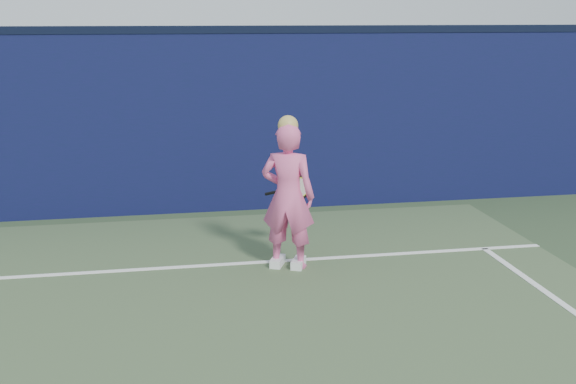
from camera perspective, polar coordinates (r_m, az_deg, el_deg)
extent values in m
cube|color=#0C1336|center=(10.36, -15.77, 5.00)|extent=(24.00, 0.40, 2.50)
cube|color=black|center=(10.25, -16.25, 12.19)|extent=(24.00, 0.42, 0.10)
imported|color=pink|center=(7.90, 0.00, -0.35)|extent=(0.70, 0.59, 1.63)
sphere|color=tan|center=(7.75, 0.00, 5.27)|extent=(0.22, 0.22, 0.22)
cube|color=white|center=(8.10, 0.83, -5.65)|extent=(0.22, 0.30, 0.10)
cube|color=white|center=(8.15, -0.83, -5.52)|extent=(0.22, 0.30, 0.10)
torus|color=black|center=(8.31, 0.83, 0.37)|extent=(0.30, 0.10, 0.30)
torus|color=#C4CB13|center=(8.31, 0.83, 0.37)|extent=(0.25, 0.07, 0.25)
cylinder|color=beige|center=(8.31, 0.83, 0.37)|extent=(0.24, 0.06, 0.24)
cylinder|color=black|center=(8.39, -0.63, 0.09)|extent=(0.27, 0.11, 0.10)
cylinder|color=black|center=(8.44, -1.44, -0.10)|extent=(0.13, 0.07, 0.07)
cube|color=white|center=(8.24, -16.71, -6.20)|extent=(11.00, 0.08, 0.01)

